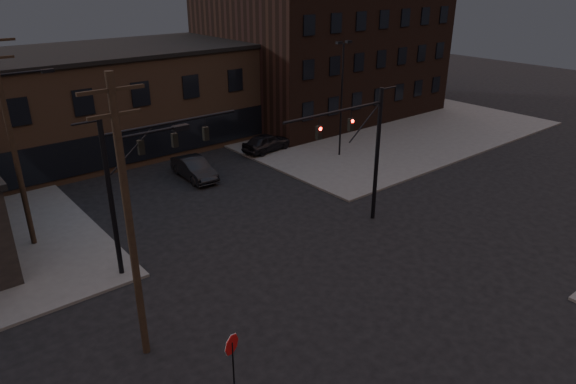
# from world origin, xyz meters

# --- Properties ---
(ground) EXTENTS (140.00, 140.00, 0.00)m
(ground) POSITION_xyz_m (0.00, 0.00, 0.00)
(ground) COLOR black
(ground) RESTS_ON ground
(sidewalk_ne) EXTENTS (30.00, 30.00, 0.15)m
(sidewalk_ne) POSITION_xyz_m (22.00, 22.00, 0.07)
(sidewalk_ne) COLOR #474744
(sidewalk_ne) RESTS_ON ground
(building_row) EXTENTS (40.00, 12.00, 8.00)m
(building_row) POSITION_xyz_m (0.00, 28.00, 4.00)
(building_row) COLOR #503B2A
(building_row) RESTS_ON ground
(building_right) EXTENTS (22.00, 16.00, 14.00)m
(building_right) POSITION_xyz_m (22.00, 26.00, 7.00)
(building_right) COLOR black
(building_right) RESTS_ON ground
(traffic_signal_near) EXTENTS (7.12, 0.24, 8.00)m
(traffic_signal_near) POSITION_xyz_m (5.36, 4.50, 4.93)
(traffic_signal_near) COLOR black
(traffic_signal_near) RESTS_ON ground
(traffic_signal_far) EXTENTS (7.12, 0.24, 8.00)m
(traffic_signal_far) POSITION_xyz_m (-6.72, 8.00, 5.01)
(traffic_signal_far) COLOR black
(traffic_signal_far) RESTS_ON ground
(stop_sign) EXTENTS (0.72, 0.33, 2.48)m
(stop_sign) POSITION_xyz_m (-8.00, -1.99, 1.84)
(stop_sign) COLOR black
(stop_sign) RESTS_ON ground
(utility_pole_near) EXTENTS (3.70, 0.28, 11.00)m
(utility_pole_near) POSITION_xyz_m (-9.43, 2.00, 5.87)
(utility_pole_near) COLOR black
(utility_pole_near) RESTS_ON ground
(utility_pole_mid) EXTENTS (3.70, 0.28, 11.50)m
(utility_pole_mid) POSITION_xyz_m (-10.44, 14.00, 6.13)
(utility_pole_mid) COLOR black
(utility_pole_mid) RESTS_ON ground
(lot_light_a) EXTENTS (1.50, 0.28, 9.14)m
(lot_light_a) POSITION_xyz_m (13.00, 14.00, 5.51)
(lot_light_a) COLOR black
(lot_light_a) RESTS_ON ground
(lot_light_b) EXTENTS (1.50, 0.28, 9.14)m
(lot_light_b) POSITION_xyz_m (19.00, 19.00, 5.51)
(lot_light_b) COLOR black
(lot_light_b) RESTS_ON ground
(parked_car_lot_a) EXTENTS (4.58, 2.29, 1.50)m
(parked_car_lot_a) POSITION_xyz_m (9.00, 18.56, 0.90)
(parked_car_lot_a) COLOR black
(parked_car_lot_a) RESTS_ON sidewalk_ne
(parked_car_lot_b) EXTENTS (5.14, 2.16, 1.48)m
(parked_car_lot_b) POSITION_xyz_m (16.91, 21.26, 0.89)
(parked_car_lot_b) COLOR silver
(parked_car_lot_b) RESTS_ON sidewalk_ne
(car_crossing) EXTENTS (1.88, 4.78, 1.55)m
(car_crossing) POSITION_xyz_m (1.38, 17.19, 0.77)
(car_crossing) COLOR black
(car_crossing) RESTS_ON ground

